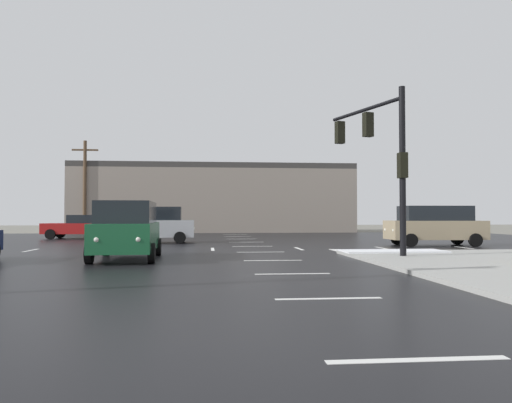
# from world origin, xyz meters

# --- Properties ---
(ground_plane) EXTENTS (120.00, 120.00, 0.00)m
(ground_plane) POSITION_xyz_m (0.00, 0.00, 0.00)
(ground_plane) COLOR slate
(road_asphalt) EXTENTS (44.00, 44.00, 0.02)m
(road_asphalt) POSITION_xyz_m (0.00, 0.00, 0.01)
(road_asphalt) COLOR black
(road_asphalt) RESTS_ON ground_plane
(snow_strip_curbside) EXTENTS (4.00, 1.60, 0.06)m
(snow_strip_curbside) POSITION_xyz_m (5.00, -4.00, 0.17)
(snow_strip_curbside) COLOR white
(snow_strip_curbside) RESTS_ON sidewalk_corner
(lane_markings) EXTENTS (36.15, 36.15, 0.01)m
(lane_markings) POSITION_xyz_m (1.20, -1.38, 0.02)
(lane_markings) COLOR silver
(lane_markings) RESTS_ON road_asphalt
(traffic_signal_mast) EXTENTS (1.58, 4.54, 6.02)m
(traffic_signal_mast) POSITION_xyz_m (4.28, -4.73, 4.13)
(traffic_signal_mast) COLOR black
(traffic_signal_mast) RESTS_ON sidewalk_corner
(strip_building_background) EXTENTS (25.69, 8.00, 6.30)m
(strip_building_background) POSITION_xyz_m (-1.60, 25.46, 3.15)
(strip_building_background) COLOR gray
(strip_building_background) RESTS_ON ground_plane
(suv_silver) EXTENTS (4.87, 2.25, 2.03)m
(suv_silver) POSITION_xyz_m (-5.40, 5.78, 1.09)
(suv_silver) COLOR #B7BABF
(suv_silver) RESTS_ON road_asphalt
(sedan_red) EXTENTS (4.63, 2.27, 1.58)m
(sedan_red) POSITION_xyz_m (-10.60, 11.49, 0.85)
(sedan_red) COLOR #B21919
(sedan_red) RESTS_ON road_asphalt
(suv_tan) EXTENTS (4.89, 2.29, 2.03)m
(suv_tan) POSITION_xyz_m (9.34, 1.66, 1.09)
(suv_tan) COLOR tan
(suv_tan) RESTS_ON road_asphalt
(suv_green) EXTENTS (2.29, 4.89, 2.03)m
(suv_green) POSITION_xyz_m (-5.06, -5.02, 1.09)
(suv_green) COLOR #195933
(suv_green) RESTS_ON road_asphalt
(utility_pole_distant) EXTENTS (2.20, 0.28, 8.00)m
(utility_pole_distant) POSITION_xyz_m (-12.73, 21.35, 4.21)
(utility_pole_distant) COLOR brown
(utility_pole_distant) RESTS_ON ground_plane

